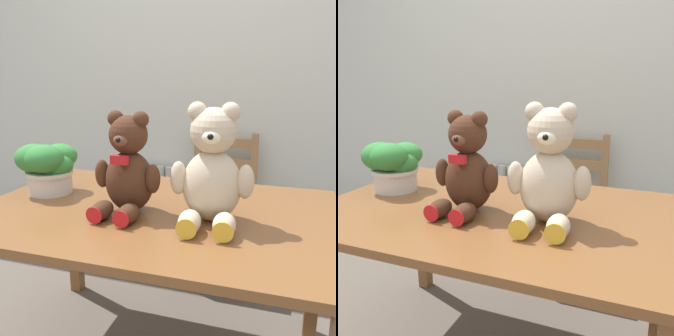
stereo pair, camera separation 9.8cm
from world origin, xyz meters
TOP-DOWN VIEW (x-y plane):
  - wall_back at (0.00, 1.59)m, footprint 8.00×0.04m
  - radiator at (-0.21, 1.52)m, footprint 0.61×0.10m
  - dining_table at (0.00, 0.47)m, footprint 1.38×0.93m
  - wooden_chair_behind at (0.11, 1.35)m, footprint 0.40×0.41m
  - teddy_bear_left at (-0.09, 0.41)m, footprint 0.27×0.27m
  - teddy_bear_right at (0.23, 0.41)m, footprint 0.29×0.30m
  - potted_plant at (-0.52, 0.52)m, footprint 0.24×0.24m

SIDE VIEW (x-z plane):
  - radiator at x=-0.21m, z-range -0.03..0.58m
  - wooden_chair_behind at x=0.11m, z-range 0.01..0.88m
  - dining_table at x=0.00m, z-range 0.27..0.98m
  - potted_plant at x=-0.52m, z-range 0.73..0.95m
  - teddy_bear_left at x=-0.09m, z-range 0.69..1.07m
  - teddy_bear_right at x=0.23m, z-range 0.68..1.10m
  - wall_back at x=0.00m, z-range 0.00..2.60m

